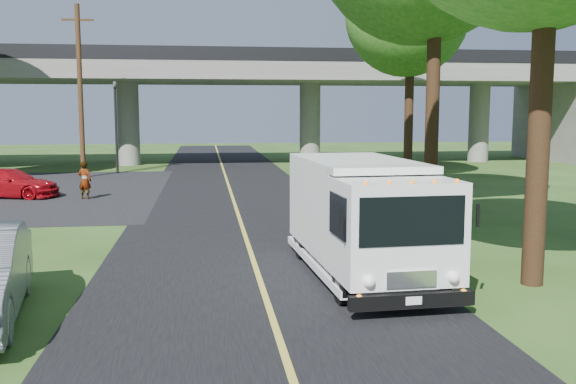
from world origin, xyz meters
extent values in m
plane|color=#294117|center=(0.00, 0.00, 0.00)|extent=(120.00, 120.00, 0.00)
cube|color=black|center=(0.00, 10.00, 0.01)|extent=(7.00, 90.00, 0.02)
cube|color=gold|center=(0.00, 10.00, 0.03)|extent=(0.12, 90.00, 0.01)
cube|color=slate|center=(0.00, 32.00, 6.00)|extent=(50.00, 9.00, 1.20)
cube|color=black|center=(0.00, 27.60, 6.90)|extent=(50.00, 0.25, 0.80)
cube|color=black|center=(0.00, 36.40, 6.90)|extent=(50.00, 0.25, 0.80)
cube|color=slate|center=(25.00, 32.00, 3.00)|extent=(4.00, 10.00, 6.00)
cylinder|color=slate|center=(-6.00, 32.00, 2.70)|extent=(1.40, 1.40, 5.40)
cylinder|color=slate|center=(6.00, 32.00, 2.70)|extent=(1.40, 1.40, 5.40)
cylinder|color=slate|center=(18.00, 32.00, 2.70)|extent=(1.40, 1.40, 5.40)
cylinder|color=black|center=(-6.00, 26.00, 2.60)|extent=(0.14, 0.14, 5.20)
imported|color=black|center=(-6.00, 26.00, 4.60)|extent=(0.18, 0.22, 1.10)
cylinder|color=#472D19|center=(-7.50, 24.00, 4.50)|extent=(0.26, 0.26, 9.00)
cube|color=#472D19|center=(-7.50, 24.00, 8.20)|extent=(1.60, 0.10, 0.10)
cylinder|color=#382314|center=(5.50, 1.00, 3.50)|extent=(0.44, 0.44, 7.00)
cylinder|color=#382314|center=(6.20, 9.00, 3.85)|extent=(0.44, 0.44, 7.70)
cylinder|color=#382314|center=(9.00, 20.00, 3.32)|extent=(0.44, 0.44, 6.65)
sphere|color=#1F5C18|center=(9.00, 20.00, 8.20)|extent=(5.58, 5.58, 5.58)
sphere|color=#1F5C18|center=(9.50, 19.60, 8.50)|extent=(4.96, 4.96, 4.96)
cube|color=white|center=(2.16, 2.77, 1.49)|extent=(2.33, 4.01, 2.00)
cube|color=white|center=(2.30, 0.02, 1.40)|extent=(2.21, 1.71, 1.82)
cube|color=black|center=(2.34, -0.76, 1.69)|extent=(1.86, 0.17, 0.84)
cube|color=black|center=(2.35, -0.85, 0.34)|extent=(2.22, 0.28, 0.25)
cube|color=white|center=(2.18, 2.41, 0.27)|extent=(2.39, 5.25, 0.16)
cylinder|color=black|center=(1.39, 0.15, 0.40)|extent=(0.29, 0.81, 0.80)
cylinder|color=black|center=(3.20, 0.24, 0.40)|extent=(0.29, 0.81, 0.80)
cylinder|color=black|center=(1.19, 3.87, 0.40)|extent=(0.29, 0.81, 0.80)
cylinder|color=black|center=(3.00, 3.97, 0.40)|extent=(0.29, 0.81, 0.80)
imported|color=#A30A12|center=(-9.04, 16.28, 0.59)|extent=(4.37, 2.70, 1.18)
imported|color=gray|center=(-5.87, 15.30, 0.77)|extent=(0.66, 0.56, 1.54)
camera|label=1|loc=(-1.09, -11.01, 3.52)|focal=40.00mm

